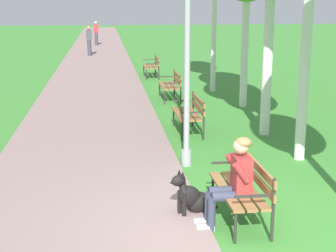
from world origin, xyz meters
name	(u,v)px	position (x,y,z in m)	size (l,w,h in m)	color
ground_plane	(230,233)	(0.00, 0.00, 0.00)	(120.00, 120.00, 0.00)	#3D8433
paved_path	(97,54)	(-1.98, 24.00, 0.02)	(3.45, 60.00, 0.04)	gray
park_bench_near	(245,186)	(0.28, 0.38, 0.51)	(0.55, 1.50, 0.85)	olive
park_bench_mid	(190,111)	(0.35, 5.33, 0.51)	(0.55, 1.50, 0.85)	olive
park_bench_far	(172,84)	(0.45, 9.42, 0.51)	(0.55, 1.50, 0.85)	olive
park_bench_furthest	(152,65)	(0.31, 14.28, 0.51)	(0.55, 1.50, 0.85)	olive
person_seated_on_near_bench	(233,179)	(0.07, 0.21, 0.68)	(0.74, 0.49, 1.25)	#33384C
dog_black	(192,197)	(-0.40, 0.66, 0.26)	(0.78, 0.47, 0.71)	black
lamp_post_near	(187,36)	(-0.13, 2.92, 2.39)	(0.24, 0.24, 4.63)	gray
pedestrian_distant	(89,41)	(-2.39, 22.70, 0.84)	(0.32, 0.22, 1.65)	#383842
pedestrian_further_distant	(96,33)	(-2.09, 29.45, 0.84)	(0.32, 0.22, 1.65)	#383842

